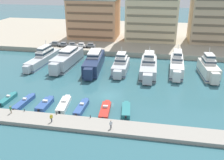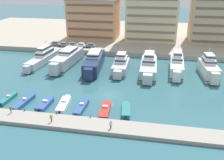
# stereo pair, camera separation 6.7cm
# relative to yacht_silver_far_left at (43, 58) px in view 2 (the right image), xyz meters

# --- Properties ---
(ground_plane) EXTENTS (400.00, 400.00, 0.00)m
(ground_plane) POSITION_rel_yacht_silver_far_left_xyz_m (27.27, -21.04, -2.06)
(ground_plane) COLOR #336670
(quay_promenade) EXTENTS (180.00, 70.00, 1.80)m
(quay_promenade) POSITION_rel_yacht_silver_far_left_xyz_m (27.27, 47.59, -1.16)
(quay_promenade) COLOR #ADA38E
(quay_promenade) RESTS_ON ground
(pier_dock) EXTENTS (120.00, 4.82, 0.78)m
(pier_dock) POSITION_rel_yacht_silver_far_left_xyz_m (27.27, -35.51, -1.67)
(pier_dock) COLOR #9E998E
(pier_dock) RESTS_ON ground
(yacht_silver_far_left) EXTENTS (5.06, 21.87, 7.57)m
(yacht_silver_far_left) POSITION_rel_yacht_silver_far_left_xyz_m (0.00, 0.00, 0.00)
(yacht_silver_far_left) COLOR silver
(yacht_silver_far_left) RESTS_ON ground
(yacht_silver_left) EXTENTS (6.10, 20.95, 7.39)m
(yacht_silver_left) POSITION_rel_yacht_silver_far_left_xyz_m (9.01, -0.97, 0.32)
(yacht_silver_left) COLOR silver
(yacht_silver_left) RESTS_ON ground
(yacht_navy_mid_left) EXTENTS (6.24, 21.74, 7.39)m
(yacht_navy_mid_left) POSITION_rel_yacht_silver_far_left_xyz_m (18.63, -2.21, 0.27)
(yacht_navy_mid_left) COLOR navy
(yacht_navy_mid_left) RESTS_ON ground
(yacht_silver_center_left) EXTENTS (4.61, 15.09, 7.61)m
(yacht_silver_center_left) POSITION_rel_yacht_silver_far_left_xyz_m (27.55, -2.89, 0.01)
(yacht_silver_center_left) COLOR silver
(yacht_silver_center_left) RESTS_ON ground
(yacht_silver_center) EXTENTS (5.18, 19.57, 8.14)m
(yacht_silver_center) POSITION_rel_yacht_silver_far_left_xyz_m (36.29, -2.96, 0.23)
(yacht_silver_center) COLOR silver
(yacht_silver_center) RESTS_ON ground
(yacht_white_center_right) EXTENTS (4.75, 18.97, 8.37)m
(yacht_white_center_right) POSITION_rel_yacht_silver_far_left_xyz_m (44.93, -0.15, 0.35)
(yacht_white_center_right) COLOR white
(yacht_white_center_right) RESTS_ON ground
(yacht_ivory_mid_right) EXTENTS (5.10, 15.09, 8.49)m
(yacht_ivory_mid_right) POSITION_rel_yacht_silver_far_left_xyz_m (54.15, -2.28, 0.43)
(yacht_ivory_mid_right) COLOR silver
(yacht_ivory_mid_right) RESTS_ON ground
(motorboat_teal_left) EXTENTS (1.75, 6.93, 1.32)m
(motorboat_teal_left) POSITION_rel_yacht_silver_far_left_xyz_m (3.50, -28.02, -1.58)
(motorboat_teal_left) COLOR teal
(motorboat_teal_left) RESTS_ON ground
(motorboat_blue_mid_left) EXTENTS (2.25, 8.65, 1.39)m
(motorboat_blue_mid_left) POSITION_rel_yacht_silver_far_left_xyz_m (8.26, -28.98, -1.56)
(motorboat_blue_mid_left) COLOR #33569E
(motorboat_blue_mid_left) RESTS_ON ground
(motorboat_blue_center_left) EXTENTS (2.25, 7.15, 1.48)m
(motorboat_blue_center_left) POSITION_rel_yacht_silver_far_left_xyz_m (13.63, -29.02, -1.52)
(motorboat_blue_center_left) COLOR #33569E
(motorboat_blue_center_left) RESTS_ON ground
(motorboat_white_center) EXTENTS (2.90, 8.47, 1.46)m
(motorboat_white_center) POSITION_rel_yacht_silver_far_left_xyz_m (17.95, -28.29, -1.53)
(motorboat_white_center) COLOR white
(motorboat_white_center) RESTS_ON ground
(motorboat_blue_center_right) EXTENTS (1.83, 7.98, 1.45)m
(motorboat_blue_center_right) POSITION_rel_yacht_silver_far_left_xyz_m (22.48, -29.01, -1.51)
(motorboat_blue_center_right) COLOR #33569E
(motorboat_blue_center_right) RESTS_ON ground
(motorboat_red_mid_right) EXTENTS (2.56, 8.26, 1.33)m
(motorboat_red_mid_right) POSITION_rel_yacht_silver_far_left_xyz_m (27.95, -28.92, -1.61)
(motorboat_red_mid_right) COLOR red
(motorboat_red_mid_right) RESTS_ON ground
(motorboat_teal_right) EXTENTS (2.49, 7.18, 0.97)m
(motorboat_teal_right) POSITION_rel_yacht_silver_far_left_xyz_m (32.57, -28.21, -1.58)
(motorboat_teal_right) COLOR teal
(motorboat_teal_right) RESTS_ON ground
(car_grey_far_left) EXTENTS (4.18, 2.09, 1.80)m
(car_grey_far_left) POSITION_rel_yacht_silver_far_left_xyz_m (-2.62, 16.83, 0.72)
(car_grey_far_left) COLOR slate
(car_grey_far_left) RESTS_ON quay_promenade
(car_grey_left) EXTENTS (4.20, 2.12, 1.80)m
(car_grey_left) POSITION_rel_yacht_silver_far_left_xyz_m (1.24, 16.24, 0.72)
(car_grey_left) COLOR slate
(car_grey_left) RESTS_ON quay_promenade
(car_grey_mid_left) EXTENTS (4.13, 1.98, 1.80)m
(car_grey_mid_left) POSITION_rel_yacht_silver_far_left_xyz_m (4.71, 16.65, 0.72)
(car_grey_mid_left) COLOR slate
(car_grey_mid_left) RESTS_ON quay_promenade
(car_white_center_left) EXTENTS (4.10, 1.92, 1.80)m
(car_white_center_left) POSITION_rel_yacht_silver_far_left_xyz_m (8.57, 16.47, 0.72)
(car_white_center_left) COLOR white
(car_white_center_left) RESTS_ON quay_promenade
(car_grey_center) EXTENTS (4.19, 2.11, 1.80)m
(car_grey_center) POSITION_rel_yacht_silver_far_left_xyz_m (12.33, 16.82, 0.72)
(car_grey_center) COLOR slate
(car_grey_center) RESTS_ON quay_promenade
(apartment_block_far_left) EXTENTS (22.08, 16.23, 19.22)m
(apartment_block_far_left) POSITION_rel_yacht_silver_far_left_xyz_m (9.38, 35.45, 8.40)
(apartment_block_far_left) COLOR tan
(apartment_block_far_left) RESTS_ON quay_promenade
(apartment_block_left) EXTENTS (22.07, 12.41, 28.30)m
(apartment_block_left) POSITION_rel_yacht_silver_far_left_xyz_m (35.27, 33.86, 12.94)
(apartment_block_left) COLOR beige
(apartment_block_left) RESTS_ON quay_promenade
(apartment_block_mid_left) EXTENTS (18.05, 15.04, 28.57)m
(apartment_block_mid_left) POSITION_rel_yacht_silver_far_left_xyz_m (60.48, 35.78, 13.08)
(apartment_block_mid_left) COLOR #C6AD89
(apartment_block_mid_left) RESTS_ON quay_promenade
(pedestrian_near_edge) EXTENTS (0.50, 0.52, 1.75)m
(pedestrian_near_edge) POSITION_rel_yacht_silver_far_left_xyz_m (30.67, -36.42, -0.24)
(pedestrian_near_edge) COLOR #4C515B
(pedestrian_near_edge) RESTS_ON pier_dock
(pedestrian_mid_deck) EXTENTS (0.47, 0.58, 1.77)m
(pedestrian_mid_deck) POSITION_rel_yacht_silver_far_left_xyz_m (18.39, -36.28, -0.23)
(pedestrian_mid_deck) COLOR #4C515B
(pedestrian_mid_deck) RESTS_ON pier_dock
(pedestrian_far_side) EXTENTS (0.27, 0.68, 1.77)m
(pedestrian_far_side) POSITION_rel_yacht_silver_far_left_xyz_m (8.42, -34.64, -0.23)
(pedestrian_far_side) COLOR #7A6B56
(pedestrian_far_side) RESTS_ON pier_dock
(bollard_west) EXTENTS (0.20, 0.20, 0.61)m
(bollard_west) POSITION_rel_yacht_silver_far_left_xyz_m (10.77, -33.35, -0.95)
(bollard_west) COLOR #2D2D33
(bollard_west) RESTS_ON pier_dock
(bollard_west_mid) EXTENTS (0.20, 0.20, 0.61)m
(bollard_west_mid) POSITION_rel_yacht_silver_far_left_xyz_m (18.25, -33.35, -0.95)
(bollard_west_mid) COLOR #2D2D33
(bollard_west_mid) RESTS_ON pier_dock
(bollard_east_mid) EXTENTS (0.20, 0.20, 0.61)m
(bollard_east_mid) POSITION_rel_yacht_silver_far_left_xyz_m (25.73, -33.35, -0.95)
(bollard_east_mid) COLOR #2D2D33
(bollard_east_mid) RESTS_ON pier_dock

